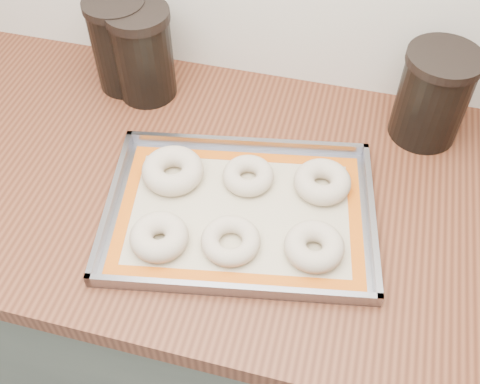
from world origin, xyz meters
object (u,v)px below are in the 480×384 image
(baking_tray, at_px, (240,212))
(bagel_front_right, at_px, (314,246))
(canister_right, at_px, (433,96))
(bagel_back_mid, at_px, (248,176))
(bagel_back_right, at_px, (322,182))
(bagel_front_mid, at_px, (231,241))
(canister_left, at_px, (121,44))
(bagel_back_left, at_px, (173,170))
(bagel_front_left, at_px, (159,237))
(canister_mid, at_px, (143,53))

(baking_tray, relative_size, bagel_front_right, 5.19)
(canister_right, bearing_deg, bagel_back_mid, -144.09)
(bagel_front_right, height_order, bagel_back_right, same)
(bagel_back_mid, relative_size, canister_right, 0.50)
(bagel_front_mid, relative_size, canister_right, 0.53)
(bagel_back_right, height_order, canister_right, canister_right)
(bagel_front_mid, xyz_separation_m, canister_right, (0.29, 0.36, 0.07))
(baking_tray, xyz_separation_m, bagel_front_mid, (0.00, -0.07, 0.01))
(baking_tray, height_order, canister_left, canister_left)
(bagel_front_mid, distance_m, bagel_back_mid, 0.15)
(bagel_front_right, bearing_deg, baking_tray, 159.64)
(bagel_front_right, bearing_deg, bagel_back_left, 160.21)
(bagel_front_left, height_order, bagel_front_mid, bagel_front_left)
(bagel_front_mid, height_order, bagel_front_right, bagel_front_right)
(bagel_back_right, height_order, canister_mid, canister_mid)
(baking_tray, distance_m, canister_mid, 0.39)
(canister_mid, bearing_deg, bagel_back_left, -59.42)
(canister_left, bearing_deg, canister_mid, -17.85)
(bagel_back_right, bearing_deg, bagel_front_right, -86.26)
(baking_tray, height_order, bagel_back_left, bagel_back_left)
(baking_tray, distance_m, bagel_front_left, 0.15)
(canister_mid, bearing_deg, bagel_front_mid, -51.55)
(bagel_back_left, bearing_deg, bagel_front_right, -19.79)
(bagel_front_left, xyz_separation_m, canister_left, (-0.21, 0.39, 0.07))
(canister_left, bearing_deg, baking_tray, -41.72)
(baking_tray, bearing_deg, bagel_front_left, -139.22)
(bagel_back_mid, distance_m, bagel_back_right, 0.13)
(canister_mid, xyz_separation_m, canister_right, (0.57, 0.02, -0.00))
(bagel_front_mid, xyz_separation_m, bagel_back_left, (-0.14, 0.12, 0.00))
(bagel_back_mid, height_order, canister_right, canister_right)
(bagel_back_mid, bearing_deg, bagel_front_left, -122.47)
(canister_mid, bearing_deg, bagel_front_left, -66.72)
(bagel_front_right, distance_m, bagel_back_mid, 0.19)
(bagel_front_right, xyz_separation_m, canister_mid, (-0.41, 0.32, 0.07))
(canister_right, bearing_deg, bagel_front_right, -114.89)
(bagel_front_mid, distance_m, bagel_back_right, 0.21)
(bagel_front_mid, bearing_deg, bagel_back_mid, 92.60)
(baking_tray, height_order, bagel_front_mid, bagel_front_mid)
(bagel_back_left, bearing_deg, baking_tray, -19.23)
(bagel_back_mid, xyz_separation_m, canister_left, (-0.32, 0.22, 0.08))
(baking_tray, height_order, canister_mid, canister_mid)
(bagel_back_left, bearing_deg, bagel_back_mid, 10.65)
(canister_right, bearing_deg, baking_tray, -135.53)
(bagel_back_right, relative_size, canister_right, 0.55)
(bagel_front_left, relative_size, canister_right, 0.53)
(baking_tray, xyz_separation_m, bagel_front_right, (0.14, -0.05, 0.02))
(canister_left, distance_m, canister_right, 0.62)
(canister_mid, bearing_deg, bagel_front_right, -38.38)
(bagel_front_left, distance_m, canister_right, 0.57)
(bagel_back_right, distance_m, canister_left, 0.50)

